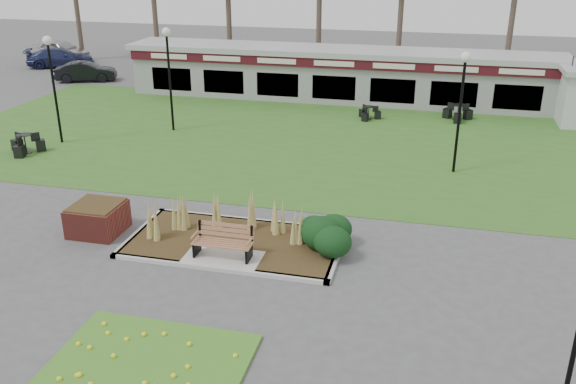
% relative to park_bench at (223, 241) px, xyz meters
% --- Properties ---
extents(ground, '(100.00, 100.00, 0.00)m').
position_rel_park_bench_xyz_m(ground, '(0.00, -0.25, -0.59)').
color(ground, '#515154').
rests_on(ground, ground).
extents(lawn, '(34.00, 16.00, 0.02)m').
position_rel_park_bench_xyz_m(lawn, '(0.00, 11.75, -0.58)').
color(lawn, '#356720').
rests_on(lawn, ground).
extents(flower_bed, '(4.20, 3.00, 0.16)m').
position_rel_park_bench_xyz_m(flower_bed, '(0.00, -4.85, -0.52)').
color(flower_bed, '#3B7722').
rests_on(flower_bed, ground).
extents(planting_bed, '(6.75, 3.40, 1.27)m').
position_rel_park_bench_xyz_m(planting_bed, '(1.27, 1.10, -0.22)').
color(planting_bed, '#322314').
rests_on(planting_bed, ground).
extents(park_bench, '(1.70, 0.66, 0.93)m').
position_rel_park_bench_xyz_m(park_bench, '(0.00, 0.00, 0.00)').
color(park_bench, '#A26A49').
rests_on(park_bench, ground).
extents(brick_planter, '(1.50, 1.50, 0.95)m').
position_rel_park_bench_xyz_m(brick_planter, '(-4.40, 0.75, -0.11)').
color(brick_planter, maroon).
rests_on(brick_planter, ground).
extents(food_pavilion, '(24.60, 3.40, 2.90)m').
position_rel_park_bench_xyz_m(food_pavilion, '(0.00, 19.71, 0.89)').
color(food_pavilion, '#959598').
rests_on(food_pavilion, ground).
extents(lamp_post_mid_left, '(0.39, 0.39, 4.74)m').
position_rel_park_bench_xyz_m(lamp_post_mid_left, '(-10.80, 8.66, 2.87)').
color(lamp_post_mid_left, black).
rests_on(lamp_post_mid_left, ground).
extents(lamp_post_mid_right, '(0.39, 0.39, 4.70)m').
position_rel_park_bench_xyz_m(lamp_post_mid_right, '(6.42, 8.94, 2.84)').
color(lamp_post_mid_right, black).
rests_on(lamp_post_mid_right, ground).
extents(lamp_post_far_left, '(0.40, 0.40, 4.84)m').
position_rel_park_bench_xyz_m(lamp_post_far_left, '(-6.68, 11.69, 2.94)').
color(lamp_post_far_left, black).
rests_on(lamp_post_far_left, ground).
extents(bistro_set_a, '(1.52, 1.46, 0.82)m').
position_rel_park_bench_xyz_m(bistro_set_a, '(-11.41, 6.96, -0.30)').
color(bistro_set_a, black).
rests_on(bistro_set_a, ground).
extents(bistro_set_b, '(1.19, 1.18, 0.65)m').
position_rel_park_bench_xyz_m(bistro_set_b, '(2.23, 15.90, -0.35)').
color(bistro_set_b, black).
rests_on(bistro_set_b, ground).
extents(bistro_set_d, '(1.51, 1.32, 0.80)m').
position_rel_park_bench_xyz_m(bistro_set_d, '(6.66, 16.75, -0.30)').
color(bistro_set_d, black).
rests_on(bistro_set_d, ground).
extents(patio_umbrella, '(2.30, 2.32, 2.20)m').
position_rel_park_bench_xyz_m(patio_umbrella, '(11.83, 17.75, 0.80)').
color(patio_umbrella, black).
rests_on(patio_umbrella, ground).
extents(car_silver, '(5.16, 3.24, 1.64)m').
position_rel_park_bench_xyz_m(car_silver, '(-22.37, 26.75, 0.23)').
color(car_silver, '#B5B5BA').
rests_on(car_silver, ground).
extents(car_black, '(4.03, 2.63, 1.26)m').
position_rel_park_bench_xyz_m(car_black, '(-16.74, 20.75, 0.04)').
color(car_black, black).
rests_on(car_black, ground).
extents(car_blue, '(5.02, 3.58, 1.35)m').
position_rel_park_bench_xyz_m(car_blue, '(-21.17, 24.73, 0.09)').
color(car_blue, navy).
rests_on(car_blue, ground).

